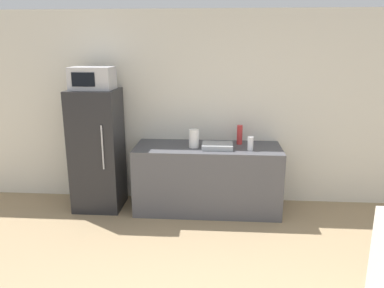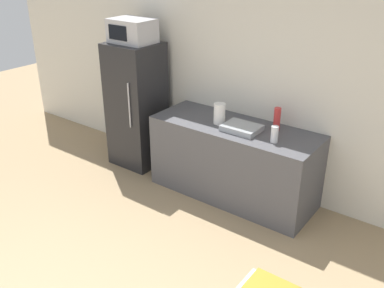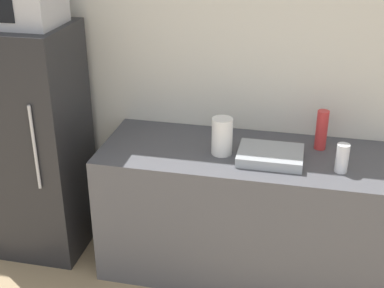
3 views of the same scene
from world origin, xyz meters
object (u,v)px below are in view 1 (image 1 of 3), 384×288
at_px(paper_towel_roll, 194,138).
at_px(refrigerator, 97,150).
at_px(microwave, 92,78).
at_px(bottle_short, 250,143).
at_px(bottle_tall, 240,135).

bearing_deg(paper_towel_roll, refrigerator, 178.83).
height_order(refrigerator, paper_towel_roll, refrigerator).
distance_m(microwave, bottle_short, 2.15).
height_order(bottle_tall, paper_towel_roll, bottle_tall).
height_order(refrigerator, microwave, microwave).
height_order(microwave, bottle_short, microwave).
height_order(microwave, paper_towel_roll, microwave).
distance_m(bottle_tall, paper_towel_roll, 0.63).
bearing_deg(bottle_tall, microwave, -174.53).
bearing_deg(microwave, bottle_tall, 5.47).
xyz_separation_m(bottle_tall, bottle_short, (0.12, -0.29, -0.04)).
bearing_deg(bottle_tall, refrigerator, -174.56).
xyz_separation_m(bottle_tall, paper_towel_roll, (-0.59, -0.20, -0.01)).
distance_m(refrigerator, bottle_short, 2.00).
relative_size(bottle_tall, bottle_short, 1.47).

